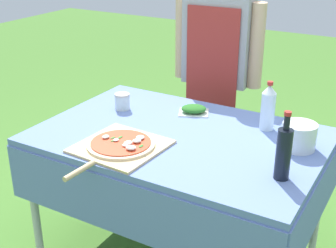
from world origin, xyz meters
name	(u,v)px	position (x,y,z in m)	size (l,w,h in m)	color
prep_table	(179,148)	(0.00, 0.00, 0.68)	(1.41, 0.96, 0.76)	#607AB7
person_cook	(217,61)	(-0.16, 0.79, 0.92)	(0.58, 0.21, 1.55)	#333D56
pizza_on_peel	(120,146)	(-0.16, -0.28, 0.77)	(0.40, 0.57, 0.05)	#D1B27F
oil_bottle	(284,153)	(0.57, -0.17, 0.88)	(0.06, 0.06, 0.30)	black
water_bottle	(268,107)	(0.35, 0.28, 0.88)	(0.07, 0.07, 0.25)	silver
herb_container	(194,109)	(-0.06, 0.28, 0.78)	(0.20, 0.18, 0.05)	silver
mixing_tub	(299,136)	(0.55, 0.14, 0.82)	(0.16, 0.16, 0.12)	silver
sauce_jar	(122,102)	(-0.44, 0.14, 0.80)	(0.08, 0.08, 0.09)	silver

